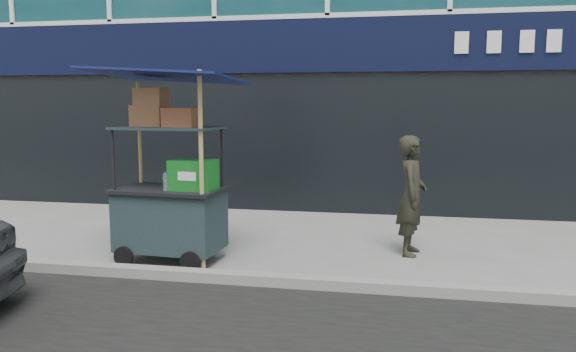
# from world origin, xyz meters

# --- Properties ---
(ground) EXTENTS (80.00, 80.00, 0.00)m
(ground) POSITION_xyz_m (0.00, 0.00, 0.00)
(ground) COLOR slate
(ground) RESTS_ON ground
(curb) EXTENTS (80.00, 0.18, 0.12)m
(curb) POSITION_xyz_m (0.00, -0.20, 0.06)
(curb) COLOR gray
(curb) RESTS_ON ground
(vendor_cart) EXTENTS (1.82, 1.36, 2.35)m
(vendor_cart) POSITION_xyz_m (-1.47, 0.48, 0.83)
(vendor_cart) COLOR black
(vendor_cart) RESTS_ON ground
(vendor_man) EXTENTS (0.43, 0.60, 1.53)m
(vendor_man) POSITION_xyz_m (1.41, 1.37, 0.76)
(vendor_man) COLOR black
(vendor_man) RESTS_ON ground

